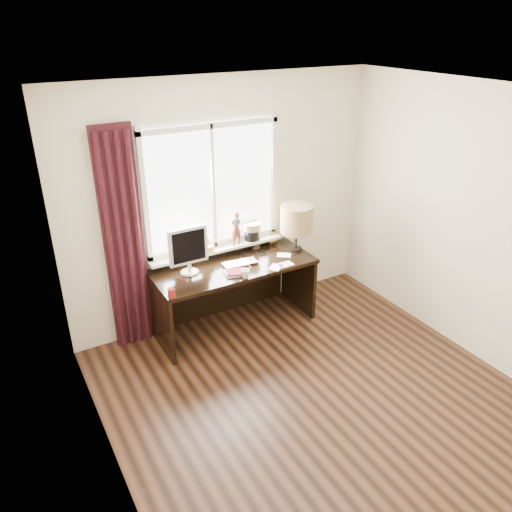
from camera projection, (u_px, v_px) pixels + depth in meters
floor at (333, 414)px, 4.28m from camera, size 3.50×4.00×0.00m
ceiling at (361, 101)px, 3.15m from camera, size 3.50×4.00×0.00m
wall_back at (225, 203)px, 5.28m from camera, size 3.50×0.00×2.60m
wall_left at (111, 353)px, 2.93m from camera, size 0.00×4.00×2.60m
wall_right at (498, 235)px, 4.50m from camera, size 0.00×4.00×2.60m
laptop at (240, 263)px, 5.19m from camera, size 0.38×0.26×0.03m
mug at (245, 273)px, 4.92m from camera, size 0.12×0.12×0.09m
red_cup at (171, 293)px, 4.57m from camera, size 0.07×0.07×0.09m
window at (214, 206)px, 5.17m from camera, size 1.52×0.20×1.40m
curtain at (124, 244)px, 4.78m from camera, size 0.38×0.09×2.25m
desk at (230, 282)px, 5.36m from camera, size 1.70×0.70×0.75m
monitor at (188, 248)px, 4.90m from camera, size 0.40×0.18×0.49m
notebook_stack at (236, 272)px, 5.00m from camera, size 0.26×0.22×0.03m
brush_holder at (256, 243)px, 5.53m from camera, size 0.09×0.09×0.25m
icon_frame at (274, 237)px, 5.67m from camera, size 0.10×0.03×0.13m
table_lamp at (297, 220)px, 5.35m from camera, size 0.35×0.35×0.52m
loose_papers at (282, 262)px, 5.24m from camera, size 0.42×0.38×0.00m
desk_cables at (249, 259)px, 5.30m from camera, size 0.46×0.31×0.01m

